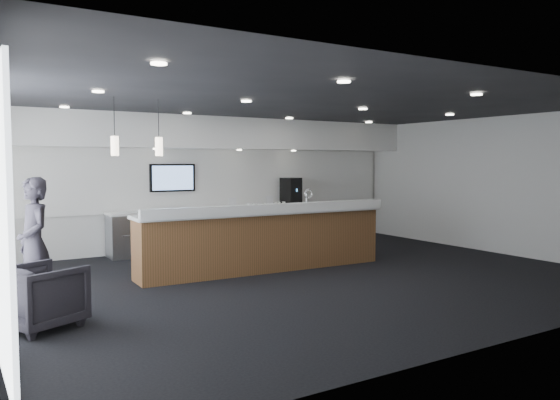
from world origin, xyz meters
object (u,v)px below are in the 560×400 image
service_counter (264,239)px  coffee_machine (291,191)px  armchair (41,296)px  lounge_guest (34,244)px

service_counter → coffee_machine: (2.31, 2.70, 0.70)m
service_counter → coffee_machine: coffee_machine is taller
armchair → lounge_guest: bearing=-28.3°
service_counter → lounge_guest: lounge_guest is taller
coffee_machine → lounge_guest: size_ratio=0.37×
armchair → coffee_machine: bearing=-80.6°
coffee_machine → service_counter: bearing=-138.1°
coffee_machine → armchair: coffee_machine is taller
armchair → lounge_guest: lounge_guest is taller
coffee_machine → lounge_guest: bearing=-159.2°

